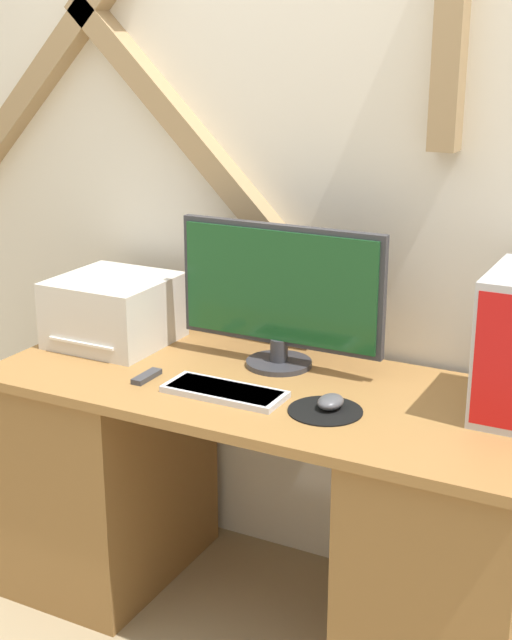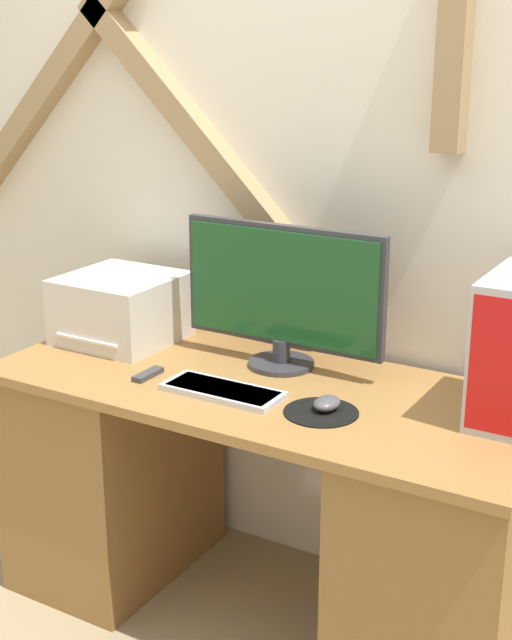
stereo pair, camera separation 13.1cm
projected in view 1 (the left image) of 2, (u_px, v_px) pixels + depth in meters
wall_back at (323, 172)px, 2.78m from camera, size 6.40×0.13×2.70m
desk at (264, 499)px, 2.72m from camera, size 1.64×0.71×0.79m
monitor at (280, 292)px, 2.68m from camera, size 0.66×0.20×0.44m
keyboard at (225, 391)px, 2.52m from camera, size 0.35×0.14×0.02m
mousepad at (325, 411)px, 2.41m from camera, size 0.21×0.21×0.00m
mouse at (331, 402)px, 2.42m from camera, size 0.07×0.09×0.04m
printer at (114, 310)px, 2.93m from camera, size 0.35×0.36×0.22m
remote_control at (147, 376)px, 2.64m from camera, size 0.03×0.12×0.02m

